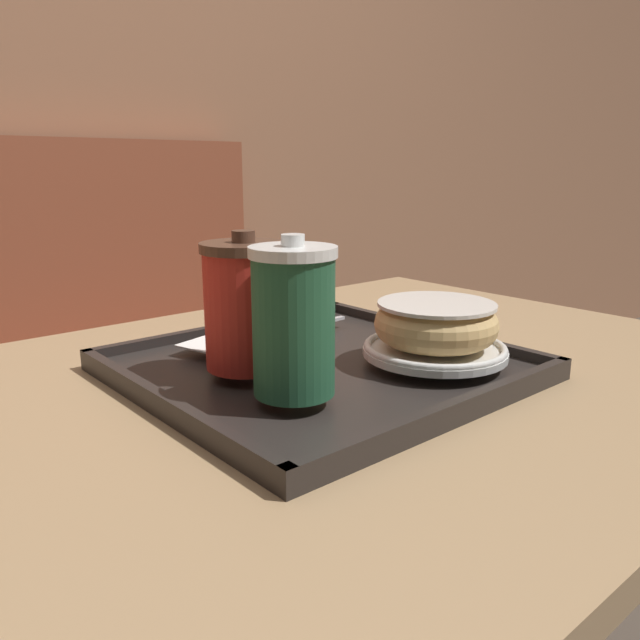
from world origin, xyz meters
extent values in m
cube|color=#9E6B4C|center=(0.00, 1.10, 1.20)|extent=(8.00, 0.05, 2.40)
cube|color=brown|center=(-0.06, 0.84, 0.23)|extent=(1.19, 0.44, 0.45)
cube|color=brown|center=(-0.06, 1.02, 0.73)|extent=(1.19, 0.08, 0.55)
cube|color=tan|center=(0.00, 0.00, 0.69)|extent=(1.06, 0.77, 0.03)
cube|color=#282321|center=(-0.02, 0.01, 0.71)|extent=(0.40, 0.39, 0.01)
cube|color=#282321|center=(-0.02, -0.18, 0.72)|extent=(0.40, 0.01, 0.01)
cube|color=#282321|center=(-0.02, 0.20, 0.72)|extent=(0.40, 0.01, 0.01)
cube|color=#282321|center=(-0.21, 0.01, 0.72)|extent=(0.01, 0.39, 0.01)
cube|color=#282321|center=(0.18, 0.01, 0.72)|extent=(0.01, 0.39, 0.01)
cube|color=white|center=(-0.06, 0.12, 0.73)|extent=(0.12, 0.11, 0.00)
cylinder|color=#235638|center=(-0.11, -0.07, 0.79)|extent=(0.08, 0.08, 0.13)
cylinder|color=white|center=(-0.11, -0.07, 0.86)|extent=(0.08, 0.08, 0.01)
cylinder|color=white|center=(-0.11, -0.07, 0.87)|extent=(0.02, 0.02, 0.01)
cylinder|color=red|center=(-0.10, 0.03, 0.79)|extent=(0.09, 0.09, 0.12)
cylinder|color=brown|center=(-0.10, 0.03, 0.86)|extent=(0.09, 0.09, 0.01)
cylinder|color=brown|center=(-0.10, 0.03, 0.87)|extent=(0.02, 0.02, 0.01)
cylinder|color=white|center=(0.08, -0.08, 0.73)|extent=(0.16, 0.16, 0.01)
torus|color=white|center=(0.08, -0.08, 0.74)|extent=(0.16, 0.16, 0.01)
torus|color=#DBB270|center=(0.08, -0.08, 0.77)|extent=(0.14, 0.14, 0.04)
cylinder|color=white|center=(0.08, -0.08, 0.79)|extent=(0.13, 0.13, 0.00)
ellipsoid|color=silver|center=(0.00, 0.11, 0.74)|extent=(0.04, 0.02, 0.01)
cube|color=silver|center=(0.07, 0.11, 0.73)|extent=(0.10, 0.01, 0.00)
camera|label=1|loc=(-0.46, -0.50, 0.94)|focal=35.00mm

